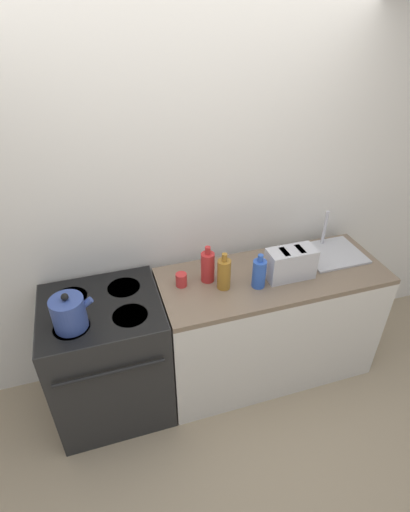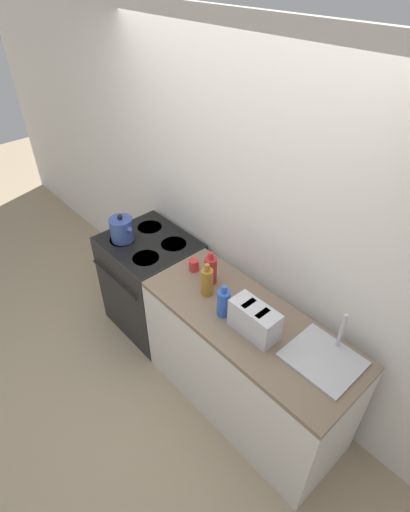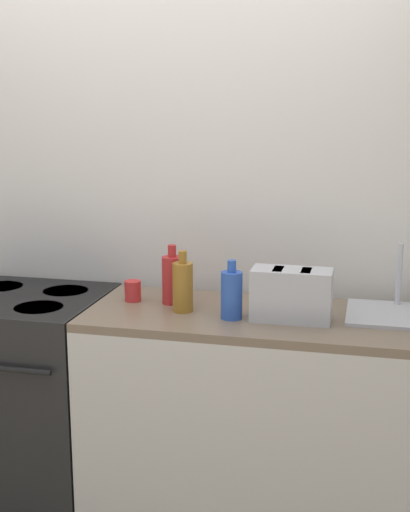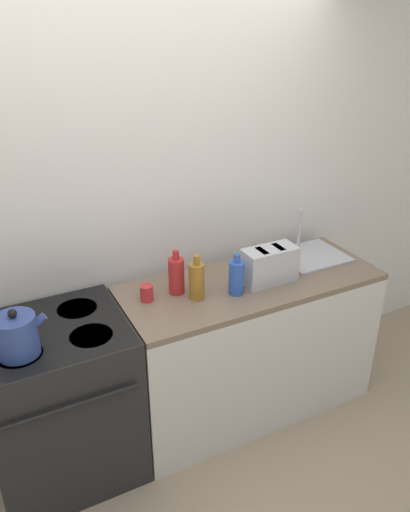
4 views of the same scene
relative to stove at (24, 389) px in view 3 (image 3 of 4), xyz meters
name	(u,v)px [view 3 (image 3 of 4)]	position (x,y,z in m)	size (l,w,h in m)	color
wall_back	(170,207)	(0.61, 0.39, 0.82)	(8.00, 0.05, 2.60)	silver
stove	(24,389)	(0.00, 0.00, 0.00)	(0.75, 0.70, 0.93)	black
counter_block	(270,419)	(1.16, -0.02, -0.01)	(1.56, 0.62, 0.93)	silver
toaster	(291,295)	(1.24, -0.07, 0.56)	(0.32, 0.15, 0.21)	#BCBCC1
sink_tray	(398,312)	(1.67, 0.08, 0.47)	(0.42, 0.36, 0.28)	#B7B7BC
bottle_blue	(232,294)	(1.01, -0.11, 0.55)	(0.09, 0.09, 0.24)	#2D56B7
bottle_amber	(183,286)	(0.79, -0.05, 0.56)	(0.09, 0.09, 0.26)	#9E6B23
bottle_red	(172,279)	(0.71, 0.05, 0.56)	(0.09, 0.09, 0.26)	#B72828
cup_red	(133,291)	(0.53, 0.05, 0.50)	(0.07, 0.07, 0.09)	red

